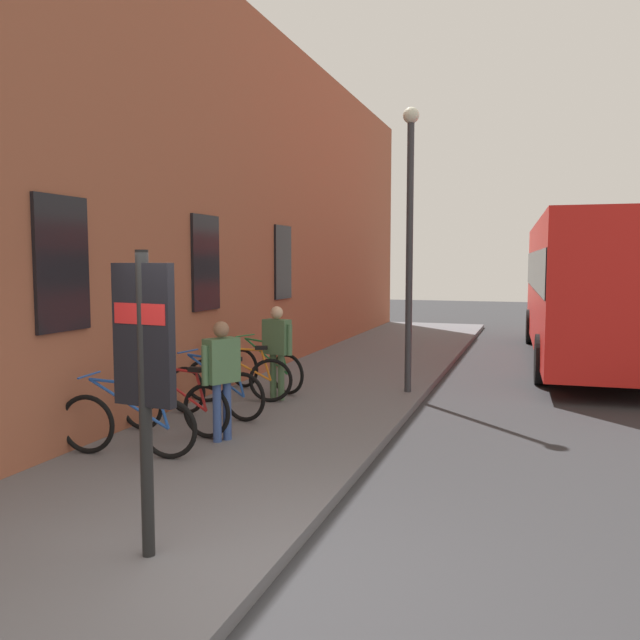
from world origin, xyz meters
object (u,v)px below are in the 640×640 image
object	(u,v)px
bicycle_end_of_row	(239,379)
transit_info_sign	(144,355)
bicycle_leaning_wall	(174,405)
bicycle_far_end	(265,369)
bicycle_under_window	(215,392)
street_lamp	(410,225)
bicycle_beside_lamp	(128,424)
city_bus	(589,282)
pedestrian_by_facade	(222,368)
pedestrian_near_bus	(277,343)

from	to	relation	value
bicycle_end_of_row	transit_info_sign	xyz separation A→B (m)	(-5.32, -1.76, 1.21)
bicycle_leaning_wall	bicycle_far_end	xyz separation A→B (m)	(3.07, -0.00, 0.00)
bicycle_under_window	transit_info_sign	xyz separation A→B (m)	(-4.25, -1.64, 1.21)
bicycle_leaning_wall	street_lamp	distance (m)	5.19
bicycle_beside_lamp	city_bus	world-z (taller)	city_bus
bicycle_end_of_row	transit_info_sign	bearing A→B (deg)	-161.74
bicycle_far_end	pedestrian_by_facade	xyz separation A→B (m)	(-3.16, -0.76, 0.56)
bicycle_leaning_wall	bicycle_end_of_row	world-z (taller)	same
bicycle_leaning_wall	bicycle_end_of_row	size ratio (longest dim) A/B	1.05
bicycle_beside_lamp	bicycle_far_end	size ratio (longest dim) A/B	1.04
bicycle_end_of_row	pedestrian_near_bus	xyz separation A→B (m)	(0.39, -0.51, 0.57)
pedestrian_near_bus	pedestrian_by_facade	bearing A→B (deg)	-173.66
bicycle_under_window	pedestrian_near_bus	bearing A→B (deg)	-15.05
bicycle_beside_lamp	city_bus	distance (m)	11.95
city_bus	bicycle_far_end	bearing A→B (deg)	137.63
bicycle_beside_lamp	bicycle_far_end	bearing A→B (deg)	0.16
bicycle_leaning_wall	bicycle_far_end	size ratio (longest dim) A/B	1.04
transit_info_sign	street_lamp	bearing A→B (deg)	-5.70
transit_info_sign	bicycle_beside_lamp	bearing A→B (deg)	37.97
bicycle_end_of_row	transit_info_sign	size ratio (longest dim) A/B	0.70
bicycle_leaning_wall	city_bus	bearing A→B (deg)	-31.49
bicycle_leaning_wall	bicycle_far_end	bearing A→B (deg)	-0.05
street_lamp	pedestrian_near_bus	bearing A→B (deg)	124.48
bicycle_under_window	pedestrian_by_facade	distance (m)	1.40
bicycle_leaning_wall	bicycle_under_window	bearing A→B (deg)	-4.78
pedestrian_near_bus	street_lamp	xyz separation A→B (m)	(1.34, -1.95, 1.99)
bicycle_far_end	pedestrian_by_facade	bearing A→B (deg)	-166.47
bicycle_far_end	transit_info_sign	world-z (taller)	transit_info_sign
city_bus	street_lamp	world-z (taller)	street_lamp
transit_info_sign	bicycle_far_end	bearing A→B (deg)	15.26
city_bus	pedestrian_by_facade	size ratio (longest dim) A/B	6.84
pedestrian_near_bus	bicycle_beside_lamp	bearing A→B (deg)	172.49
city_bus	bicycle_leaning_wall	bearing A→B (deg)	148.51
pedestrian_by_facade	bicycle_end_of_row	bearing A→B (deg)	20.12
bicycle_beside_lamp	bicycle_leaning_wall	xyz separation A→B (m)	(1.05, 0.01, 0.00)
street_lamp	bicycle_under_window	bearing A→B (deg)	140.12
bicycle_under_window	transit_info_sign	world-z (taller)	transit_info_sign
city_bus	street_lamp	distance (m)	6.55
bicycle_under_window	street_lamp	size ratio (longest dim) A/B	0.36
bicycle_beside_lamp	pedestrian_near_bus	world-z (taller)	pedestrian_near_bus
city_bus	pedestrian_near_bus	xyz separation A→B (m)	(-6.88, 5.25, -0.84)
city_bus	street_lamp	bearing A→B (deg)	149.22
bicycle_end_of_row	city_bus	world-z (taller)	city_bus
bicycle_under_window	bicycle_far_end	distance (m)	2.07
bicycle_leaning_wall	bicycle_end_of_row	distance (m)	2.08
city_bus	bicycle_end_of_row	bearing A→B (deg)	141.61
transit_info_sign	bicycle_end_of_row	bearing A→B (deg)	18.26
bicycle_far_end	city_bus	world-z (taller)	city_bus
street_lamp	city_bus	bearing A→B (deg)	-30.78
bicycle_beside_lamp	bicycle_end_of_row	world-z (taller)	same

